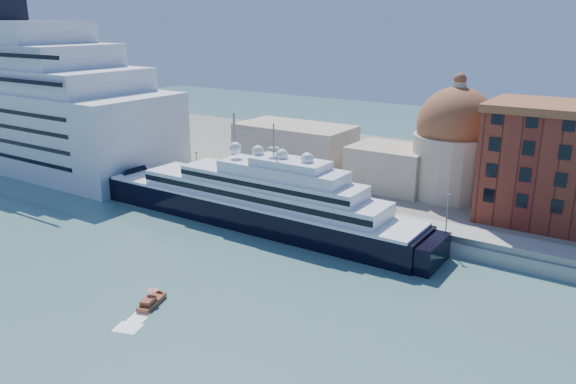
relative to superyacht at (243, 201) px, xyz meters
The scene contains 9 objects.
ground 25.50m from the superyacht, 66.21° to the right, with size 400.00×400.00×0.00m, color #3B6663.
quay 15.27m from the superyacht, 47.35° to the left, with size 180.00×10.00×2.50m, color gray.
land 53.09m from the superyacht, 78.97° to the left, with size 260.00×72.00×2.00m, color slate.
quay_fence 12.10m from the superyacht, 32.69° to the left, with size 180.00×0.10×1.20m, color slate.
superyacht is the anchor object (origin of this frame).
service_barge 42.07m from the superyacht, behind, with size 13.06×8.00×2.79m.
water_taxi 38.05m from the superyacht, 72.75° to the right, with size 3.54×5.99×2.70m.
church 39.02m from the superyacht, 64.55° to the left, with size 66.00×18.00×25.50m.
lamp_posts 11.09m from the superyacht, 105.28° to the left, with size 120.80×2.40×18.00m.
Camera 1 is at (58.72, -63.46, 40.17)m, focal length 35.00 mm.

